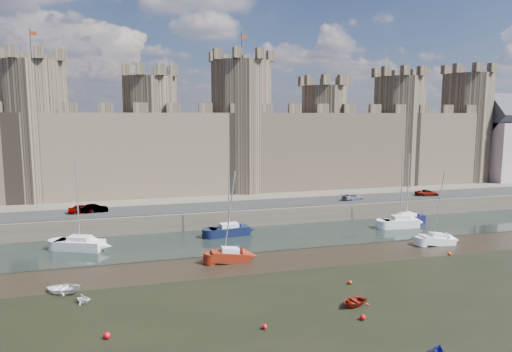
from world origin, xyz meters
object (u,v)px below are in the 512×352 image
object	(u,v)px
dinghy_1	(439,351)
car_1	(94,209)
sailboat_1	(229,230)
sailboat_2	(400,222)
sailboat_4	(230,255)
car_2	(352,197)
sailboat_0	(80,244)
sailboat_5	(437,239)
car_3	(427,193)
sailboat_3	(407,219)
car_0	(83,209)

from	to	relation	value
dinghy_1	car_1	bearing A→B (deg)	-18.89
sailboat_1	sailboat_2	bearing A→B (deg)	-11.70
sailboat_4	sailboat_1	bearing A→B (deg)	79.16
car_2	sailboat_1	xyz separation A→B (m)	(-21.84, -7.06, -2.20)
car_1	sailboat_0	world-z (taller)	sailboat_0
sailboat_4	sailboat_5	size ratio (longest dim) A/B	1.09
sailboat_5	sailboat_2	bearing A→B (deg)	92.33
car_2	sailboat_1	world-z (taller)	sailboat_1
dinghy_1	car_2	bearing A→B (deg)	-68.97
car_1	sailboat_0	xyz separation A→B (m)	(-1.12, -9.71, -2.29)
car_3	sailboat_3	bearing A→B (deg)	144.77
car_3	sailboat_2	world-z (taller)	sailboat_2
sailboat_5	car_0	bearing A→B (deg)	160.91
car_3	sailboat_4	size ratio (longest dim) A/B	0.38
sailboat_4	dinghy_1	distance (m)	25.07
car_0	dinghy_1	xyz separation A→B (m)	(25.92, -42.10, -2.72)
car_0	car_3	bearing A→B (deg)	-96.43
sailboat_1	car_2	bearing A→B (deg)	11.37
car_3	sailboat_2	distance (m)	14.81
sailboat_0	sailboat_2	distance (m)	43.24
car_1	car_2	xyz separation A→B (m)	(39.34, -1.16, -0.08)
sailboat_1	sailboat_3	distance (m)	26.79
sailboat_0	sailboat_4	world-z (taller)	sailboat_0
sailboat_3	sailboat_5	bearing A→B (deg)	-121.63
car_1	dinghy_1	size ratio (longest dim) A/B	2.28
car_2	sailboat_1	size ratio (longest dim) A/B	0.34
car_2	dinghy_1	bearing A→B (deg)	145.48
sailboat_1	sailboat_3	bearing A→B (deg)	-7.89
sailboat_4	sailboat_5	bearing A→B (deg)	0.08
car_2	sailboat_1	bearing A→B (deg)	93.39
sailboat_1	sailboat_2	distance (m)	24.71
car_1	sailboat_5	bearing A→B (deg)	-119.04
car_0	car_1	bearing A→B (deg)	-93.20
sailboat_1	sailboat_4	distance (m)	10.82
car_2	sailboat_1	distance (m)	23.05
car_0	sailboat_3	xyz separation A→B (m)	(45.79, -8.78, -2.35)
car_3	sailboat_5	distance (m)	21.64
sailboat_0	sailboat_5	world-z (taller)	sailboat_0
car_0	car_2	bearing A→B (deg)	-96.93
car_3	sailboat_4	distance (m)	42.05
car_2	sailboat_4	world-z (taller)	sailboat_4
car_1	sailboat_3	bearing A→B (deg)	-105.67
car_0	car_3	size ratio (longest dim) A/B	0.99
sailboat_2	dinghy_1	xyz separation A→B (m)	(-17.70, -31.72, -0.44)
car_0	sailboat_4	world-z (taller)	sailboat_4
car_1	sailboat_2	distance (m)	43.45
car_1	sailboat_3	world-z (taller)	sailboat_3
sailboat_5	dinghy_1	distance (m)	28.79
car_3	sailboat_0	bearing A→B (deg)	113.17
car_0	car_1	xyz separation A→B (m)	(1.50, 0.06, -0.04)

